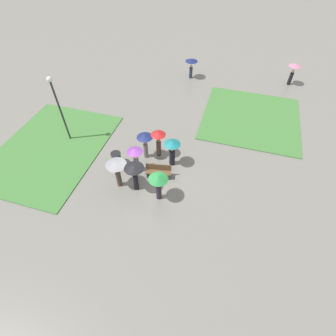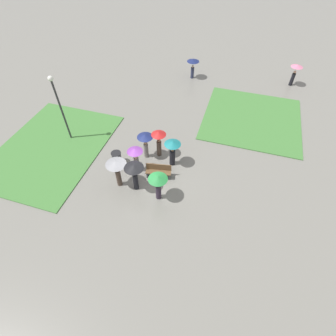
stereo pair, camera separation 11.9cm
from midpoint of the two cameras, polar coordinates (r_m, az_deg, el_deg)
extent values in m
plane|color=slate|center=(15.76, -5.23, -2.52)|extent=(90.00, 90.00, 0.00)
cube|color=#427A38|center=(19.26, -24.30, 3.96)|extent=(6.58, 8.94, 0.06)
cube|color=#427A38|center=(21.12, 17.41, 10.40)|extent=(7.04, 7.15, 0.06)
cube|color=brown|center=(15.53, -2.33, -0.90)|extent=(1.56, 0.69, 0.05)
cube|color=brown|center=(15.46, -2.27, 0.22)|extent=(1.49, 0.32, 0.45)
cube|color=#383D42|center=(15.78, -4.65, -1.26)|extent=(0.15, 0.39, 0.40)
cube|color=#383D42|center=(15.64, 0.07, -1.63)|extent=(0.15, 0.39, 0.40)
cylinder|color=#2D2D30|center=(18.33, -22.37, 11.02)|extent=(0.12, 0.12, 4.30)
sphere|color=white|center=(17.20, -24.62, 17.17)|extent=(0.32, 0.32, 0.32)
cylinder|color=#4C4C51|center=(16.64, -11.34, 2.03)|extent=(0.58, 0.58, 0.82)
cylinder|color=black|center=(16.35, -11.55, 3.09)|extent=(0.63, 0.63, 0.03)
cylinder|color=#47382D|center=(16.79, -2.23, 4.30)|extent=(0.30, 0.30, 1.11)
sphere|color=brown|center=(16.35, -2.30, 6.01)|extent=(0.22, 0.22, 0.22)
cylinder|color=#4C4C4F|center=(16.16, -2.33, 6.78)|extent=(0.02, 0.02, 0.35)
cone|color=red|center=(15.98, -2.36, 7.56)|extent=(0.92, 0.92, 0.22)
cylinder|color=black|center=(16.20, 0.70, 2.31)|extent=(0.46, 0.46, 1.09)
sphere|color=brown|center=(15.74, 0.72, 3.99)|extent=(0.21, 0.21, 0.21)
cylinder|color=#4C4C4F|center=(15.56, 0.73, 4.75)|extent=(0.02, 0.02, 0.35)
cone|color=#197075|center=(15.37, 0.74, 5.50)|extent=(1.00, 1.00, 0.20)
cylinder|color=#47382D|center=(15.28, -10.87, -2.22)|extent=(0.32, 0.32, 1.13)
sphere|color=beige|center=(14.78, -11.23, -0.50)|extent=(0.22, 0.22, 0.22)
cylinder|color=#4C4C4F|center=(14.58, -11.39, 0.26)|extent=(0.02, 0.02, 0.35)
cone|color=gray|center=(14.37, -11.56, 1.04)|extent=(1.16, 1.16, 0.23)
cylinder|color=slate|center=(15.93, -7.10, 0.74)|extent=(0.47, 0.47, 1.03)
sphere|color=tan|center=(15.49, -7.31, 2.32)|extent=(0.21, 0.21, 0.21)
cylinder|color=#4C4C4F|center=(15.30, -7.41, 3.07)|extent=(0.02, 0.02, 0.35)
cone|color=#703389|center=(15.11, -7.51, 3.82)|extent=(0.93, 0.93, 0.20)
cylinder|color=slate|center=(16.75, -5.05, 3.83)|extent=(0.39, 0.39, 1.05)
sphere|color=#997051|center=(16.32, -5.20, 5.46)|extent=(0.23, 0.23, 0.23)
cylinder|color=#4C4C4F|center=(16.13, -5.27, 6.22)|extent=(0.02, 0.02, 0.35)
cone|color=navy|center=(15.96, -5.33, 6.95)|extent=(0.99, 0.99, 0.19)
cylinder|color=#2D2333|center=(14.46, -2.26, -5.17)|extent=(0.33, 0.33, 1.04)
sphere|color=tan|center=(13.98, -2.33, -3.61)|extent=(0.20, 0.20, 0.20)
cylinder|color=#4C4C4F|center=(13.77, -2.37, -2.89)|extent=(0.02, 0.02, 0.35)
cone|color=#237A38|center=(13.56, -2.40, -2.16)|extent=(1.06, 1.06, 0.19)
cylinder|color=black|center=(14.93, -7.22, -3.00)|extent=(0.40, 0.40, 1.17)
sphere|color=#997051|center=(14.42, -7.48, -1.25)|extent=(0.20, 0.20, 0.20)
cylinder|color=#4C4C4F|center=(14.21, -7.58, -0.51)|extent=(0.02, 0.02, 0.35)
cone|color=black|center=(14.01, -7.69, 0.26)|extent=(1.09, 1.09, 0.21)
cylinder|color=black|center=(26.38, 24.96, 17.24)|extent=(0.42, 0.42, 1.09)
sphere|color=tan|center=(26.10, 25.43, 18.46)|extent=(0.23, 0.23, 0.23)
cylinder|color=#4C4C4F|center=(25.99, 25.64, 19.00)|extent=(0.02, 0.02, 0.35)
cone|color=pink|center=(25.88, 25.84, 19.53)|extent=(0.99, 0.99, 0.20)
cylinder|color=#282D47|center=(25.30, 4.84, 19.99)|extent=(0.38, 0.38, 0.98)
sphere|color=tan|center=(25.04, 4.93, 21.20)|extent=(0.21, 0.21, 0.21)
cylinder|color=#4C4C4F|center=(24.92, 4.97, 21.78)|extent=(0.02, 0.02, 0.35)
cone|color=navy|center=(24.81, 5.01, 22.33)|extent=(1.08, 1.08, 0.19)
camera|label=1|loc=(0.06, -90.22, -0.24)|focal=28.00mm
camera|label=2|loc=(0.06, 89.78, 0.24)|focal=28.00mm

